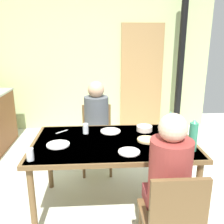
{
  "coord_description": "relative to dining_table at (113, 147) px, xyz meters",
  "views": [
    {
      "loc": [
        0.0,
        -2.29,
        1.68
      ],
      "look_at": [
        0.16,
        0.06,
        0.99
      ],
      "focal_mm": 39.13,
      "sensor_mm": 36.0,
      "label": 1
    }
  ],
  "objects": [
    {
      "name": "bread_plate_sliced",
      "position": [
        0.33,
        -0.02,
        0.08
      ],
      "size": [
        0.19,
        0.19,
        0.02
      ],
      "primitive_type": "cylinder",
      "color": "#DBB77A",
      "rests_on": "dining_table"
    },
    {
      "name": "wall_back",
      "position": [
        -0.16,
        2.54,
        0.6
      ],
      "size": [
        4.35,
        0.1,
        2.56
      ],
      "primitive_type": "cube",
      "color": "#AFC081",
      "rests_on": "ground_plane"
    },
    {
      "name": "door_wooden",
      "position": [
        0.72,
        2.46,
        0.32
      ],
      "size": [
        0.8,
        0.05,
        2.0
      ],
      "primitive_type": "cube",
      "color": "#997345",
      "rests_on": "ground_plane"
    },
    {
      "name": "chair_near_diner",
      "position": [
        0.35,
        -0.82,
        -0.18
      ],
      "size": [
        0.4,
        0.4,
        0.87
      ],
      "color": "brown",
      "rests_on": "ground_plane"
    },
    {
      "name": "water_bottle_green_far",
      "position": [
        0.55,
        0.01,
        0.2
      ],
      "size": [
        0.07,
        0.07,
        0.29
      ],
      "color": "#368467",
      "rests_on": "dining_table"
    },
    {
      "name": "ground_plane",
      "position": [
        -0.16,
        0.09,
        -0.68
      ],
      "size": [
        6.36,
        6.36,
        0.0
      ],
      "primitive_type": "plane",
      "color": "beige"
    },
    {
      "name": "dining_table",
      "position": [
        0.0,
        0.0,
        0.0
      ],
      "size": [
        1.57,
        0.93,
        0.74
      ],
      "color": "brown",
      "rests_on": "ground_plane"
    },
    {
      "name": "serving_bowl_center",
      "position": [
        0.35,
        0.26,
        0.09
      ],
      "size": [
        0.17,
        0.17,
        0.05
      ],
      "primitive_type": "cylinder",
      "color": "#F3D7C6",
      "rests_on": "dining_table"
    },
    {
      "name": "person_near_diner",
      "position": [
        0.35,
        -0.68,
        0.11
      ],
      "size": [
        0.3,
        0.37,
        0.77
      ],
      "color": "brown",
      "rests_on": "ground_plane"
    },
    {
      "name": "chair_far_diner",
      "position": [
        -0.16,
        0.82,
        -0.18
      ],
      "size": [
        0.4,
        0.4,
        0.87
      ],
      "rotation": [
        0.0,
        0.0,
        3.14
      ],
      "color": "brown",
      "rests_on": "ground_plane"
    },
    {
      "name": "water_bottle_green_near",
      "position": [
        0.68,
        -0.26,
        0.2
      ],
      "size": [
        0.07,
        0.07,
        0.29
      ],
      "color": "#328864",
      "rests_on": "dining_table"
    },
    {
      "name": "dinner_plate_near_left",
      "position": [
        -0.53,
        -0.07,
        0.07
      ],
      "size": [
        0.21,
        0.21,
        0.01
      ],
      "primitive_type": "cylinder",
      "color": "white",
      "rests_on": "dining_table"
    },
    {
      "name": "cutlery_knife_near",
      "position": [
        -0.54,
        0.28,
        0.07
      ],
      "size": [
        0.12,
        0.11,
        0.0
      ],
      "primitive_type": "cube",
      "rotation": [
        0.0,
        0.0,
        0.74
      ],
      "color": "silver",
      "rests_on": "dining_table"
    },
    {
      "name": "person_far_diner",
      "position": [
        -0.16,
        0.68,
        0.11
      ],
      "size": [
        0.3,
        0.37,
        0.77
      ],
      "rotation": [
        0.0,
        0.0,
        3.14
      ],
      "color": "#524C5D",
      "rests_on": "ground_plane"
    },
    {
      "name": "drinking_glass_by_far_diner",
      "position": [
        -0.28,
        0.22,
        0.12
      ],
      "size": [
        0.06,
        0.06,
        0.11
      ],
      "primitive_type": "cylinder",
      "color": "silver",
      "rests_on": "dining_table"
    },
    {
      "name": "stove_pipe_column",
      "position": [
        1.37,
        2.19,
        0.6
      ],
      "size": [
        0.12,
        0.12,
        2.56
      ],
      "primitive_type": "cylinder",
      "color": "black",
      "rests_on": "ground_plane"
    },
    {
      "name": "drinking_glass_by_near_diner",
      "position": [
        -0.71,
        -0.36,
        0.12
      ],
      "size": [
        0.06,
        0.06,
        0.1
      ],
      "primitive_type": "cylinder",
      "color": "silver",
      "rests_on": "dining_table"
    },
    {
      "name": "cutlery_fork_near",
      "position": [
        0.64,
        0.23,
        0.07
      ],
      "size": [
        0.07,
        0.14,
        0.0
      ],
      "primitive_type": "cube",
      "rotation": [
        0.0,
        0.0,
        5.11
      ],
      "color": "silver",
      "rests_on": "dining_table"
    },
    {
      "name": "dinner_plate_near_right",
      "position": [
        0.12,
        -0.27,
        0.07
      ],
      "size": [
        0.19,
        0.19,
        0.01
      ],
      "primitive_type": "cylinder",
      "color": "white",
      "rests_on": "dining_table"
    },
    {
      "name": "dinner_plate_far_center",
      "position": [
        -0.01,
        0.25,
        0.07
      ],
      "size": [
        0.21,
        0.21,
        0.01
      ],
      "primitive_type": "cylinder",
      "color": "white",
      "rests_on": "dining_table"
    }
  ]
}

